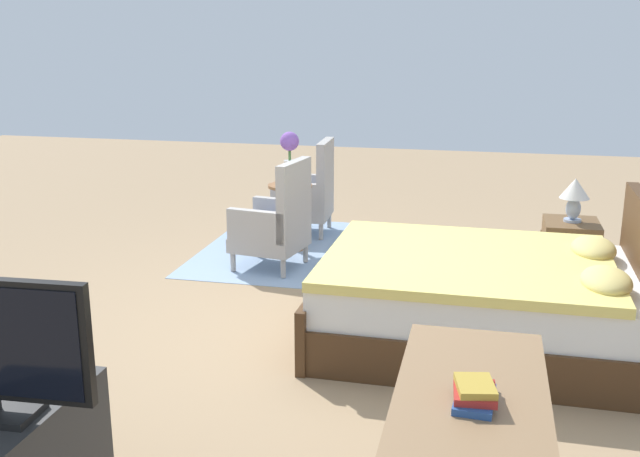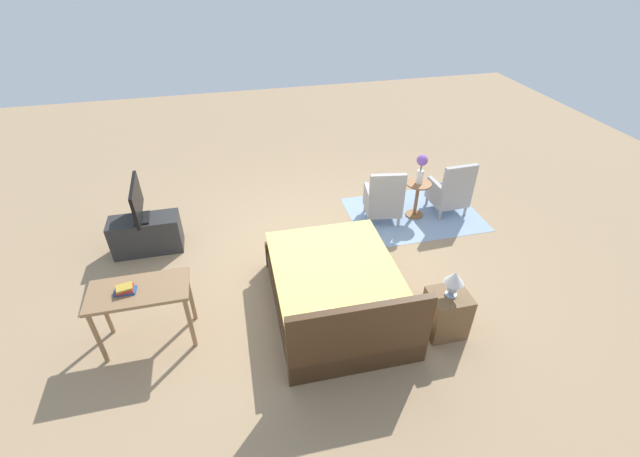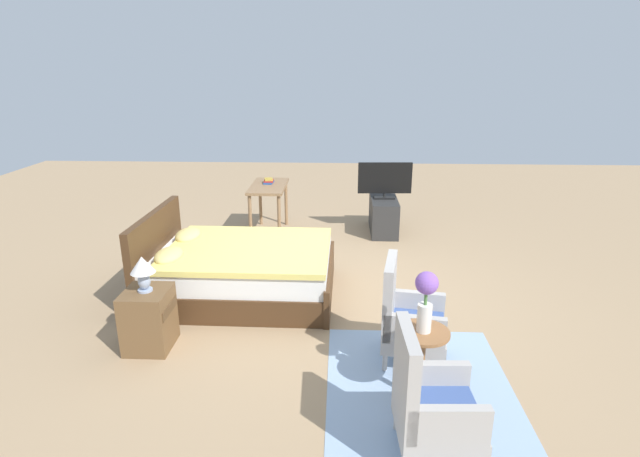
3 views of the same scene
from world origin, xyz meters
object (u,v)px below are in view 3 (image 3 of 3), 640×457
at_px(armchair_by_window_right, 408,320).
at_px(vanity_desk, 269,193).
at_px(bed, 238,270).
at_px(book_stack, 269,181).
at_px(armchair_by_window_left, 430,405).
at_px(flower_vase, 426,295).
at_px(tv_flatscreen, 385,180).
at_px(side_table, 421,357).
at_px(nightstand, 149,319).
at_px(table_lamp, 143,269).
at_px(tv_stand, 383,215).

distance_m(armchair_by_window_right, vanity_desk, 3.81).
distance_m(bed, book_stack, 2.35).
distance_m(armchair_by_window_left, flower_vase, 0.77).
xyz_separation_m(tv_flatscreen, vanity_desk, (-0.18, 1.76, -0.17)).
bearing_deg(side_table, nightstand, 74.03).
bearing_deg(nightstand, tv_flatscreen, -34.77).
xyz_separation_m(armchair_by_window_left, side_table, (0.57, -0.03, -0.00)).
height_order(side_table, vanity_desk, vanity_desk).
xyz_separation_m(bed, armchair_by_window_right, (-1.23, -1.74, 0.08)).
height_order(tv_flatscreen, book_stack, tv_flatscreen).
bearing_deg(tv_flatscreen, table_lamp, 145.23).
relative_size(table_lamp, tv_flatscreen, 0.40).
relative_size(armchair_by_window_right, flower_vase, 1.93).
distance_m(flower_vase, tv_flatscreen, 4.16).
xyz_separation_m(side_table, flower_vase, (-0.00, 0.00, 0.52)).
relative_size(bed, armchair_by_window_right, 2.21).
relative_size(armchair_by_window_right, nightstand, 1.63).
xyz_separation_m(side_table, book_stack, (4.10, 1.73, 0.43)).
bearing_deg(flower_vase, tv_stand, -0.61).
xyz_separation_m(side_table, vanity_desk, (3.98, 1.72, 0.27)).
bearing_deg(table_lamp, bed, -28.21).
bearing_deg(flower_vase, bed, 44.36).
height_order(flower_vase, tv_flatscreen, tv_flatscreen).
bearing_deg(tv_flatscreen, armchair_by_window_right, 178.83).
bearing_deg(armchair_by_window_right, table_lamp, 87.53).
bearing_deg(tv_stand, vanity_desk, 95.75).
relative_size(table_lamp, tv_stand, 0.34).
bearing_deg(side_table, flower_vase, 153.43).
relative_size(armchair_by_window_left, table_lamp, 2.79).
height_order(tv_stand, vanity_desk, vanity_desk).
xyz_separation_m(bed, flower_vase, (-1.81, -1.77, 0.60)).
xyz_separation_m(flower_vase, nightstand, (0.68, 2.37, -0.61)).
distance_m(flower_vase, nightstand, 2.54).
bearing_deg(tv_stand, armchair_by_window_right, 178.83).
bearing_deg(armchair_by_window_left, armchair_by_window_right, -0.04).
xyz_separation_m(armchair_by_window_left, tv_stand, (4.73, -0.07, -0.11)).
relative_size(table_lamp, book_stack, 1.46).
xyz_separation_m(bed, tv_stand, (2.35, -1.81, -0.03)).
height_order(armchair_by_window_left, tv_stand, armchair_by_window_left).
bearing_deg(book_stack, vanity_desk, -174.89).
bearing_deg(nightstand, vanity_desk, -11.19).
relative_size(armchair_by_window_right, vanity_desk, 0.88).
distance_m(bed, tv_flatscreen, 3.02).
bearing_deg(vanity_desk, bed, 178.72).
xyz_separation_m(tv_stand, book_stack, (-0.06, 1.77, 0.54)).
bearing_deg(table_lamp, tv_flatscreen, -34.77).
bearing_deg(armchair_by_window_right, book_stack, 25.78).
xyz_separation_m(bed, tv_flatscreen, (2.35, -1.81, 0.53)).
bearing_deg(table_lamp, armchair_by_window_left, -118.06).
distance_m(side_table, flower_vase, 0.52).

